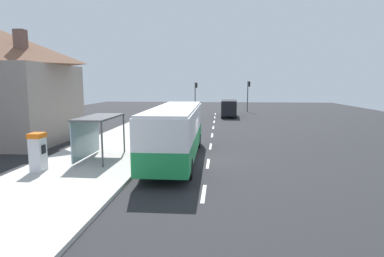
# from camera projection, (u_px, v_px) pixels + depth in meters

# --- Properties ---
(ground_plane) EXTENTS (56.00, 92.00, 0.04)m
(ground_plane) POSITION_uv_depth(u_px,v_px,m) (211.00, 128.00, 32.86)
(ground_plane) COLOR #262628
(sidewalk_platform) EXTENTS (6.20, 30.00, 0.18)m
(sidewalk_platform) POSITION_uv_depth(u_px,v_px,m) (113.00, 149.00, 21.56)
(sidewalk_platform) COLOR beige
(sidewalk_platform) RESTS_ON ground
(lane_stripe_seg_0) EXTENTS (0.16, 2.20, 0.01)m
(lane_stripe_seg_0) POSITION_uv_depth(u_px,v_px,m) (204.00, 194.00, 13.11)
(lane_stripe_seg_0) COLOR silver
(lane_stripe_seg_0) RESTS_ON ground
(lane_stripe_seg_1) EXTENTS (0.16, 2.20, 0.01)m
(lane_stripe_seg_1) POSITION_uv_depth(u_px,v_px,m) (208.00, 164.00, 18.04)
(lane_stripe_seg_1) COLOR silver
(lane_stripe_seg_1) RESTS_ON ground
(lane_stripe_seg_2) EXTENTS (0.16, 2.20, 0.01)m
(lane_stripe_seg_2) POSITION_uv_depth(u_px,v_px,m) (211.00, 146.00, 22.97)
(lane_stripe_seg_2) COLOR silver
(lane_stripe_seg_2) RESTS_ON ground
(lane_stripe_seg_3) EXTENTS (0.16, 2.20, 0.01)m
(lane_stripe_seg_3) POSITION_uv_depth(u_px,v_px,m) (212.00, 135.00, 27.90)
(lane_stripe_seg_3) COLOR silver
(lane_stripe_seg_3) RESTS_ON ground
(lane_stripe_seg_4) EXTENTS (0.16, 2.20, 0.01)m
(lane_stripe_seg_4) POSITION_uv_depth(u_px,v_px,m) (213.00, 128.00, 32.83)
(lane_stripe_seg_4) COLOR silver
(lane_stripe_seg_4) RESTS_ON ground
(lane_stripe_seg_5) EXTENTS (0.16, 2.20, 0.01)m
(lane_stripe_seg_5) POSITION_uv_depth(u_px,v_px,m) (214.00, 122.00, 37.76)
(lane_stripe_seg_5) COLOR silver
(lane_stripe_seg_5) RESTS_ON ground
(lane_stripe_seg_6) EXTENTS (0.16, 2.20, 0.01)m
(lane_stripe_seg_6) POSITION_uv_depth(u_px,v_px,m) (215.00, 117.00, 42.69)
(lane_stripe_seg_6) COLOR silver
(lane_stripe_seg_6) RESTS_ON ground
(lane_stripe_seg_7) EXTENTS (0.16, 2.20, 0.01)m
(lane_stripe_seg_7) POSITION_uv_depth(u_px,v_px,m) (215.00, 114.00, 47.62)
(lane_stripe_seg_7) COLOR silver
(lane_stripe_seg_7) RESTS_ON ground
(bus) EXTENTS (2.63, 11.03, 3.21)m
(bus) POSITION_uv_depth(u_px,v_px,m) (176.00, 130.00, 18.65)
(bus) COLOR #1E8C47
(bus) RESTS_ON ground
(white_van) EXTENTS (2.22, 5.28, 2.30)m
(white_van) POSITION_uv_depth(u_px,v_px,m) (229.00, 107.00, 43.10)
(white_van) COLOR black
(white_van) RESTS_ON ground
(sedan_near) EXTENTS (1.88, 4.42, 1.52)m
(sedan_near) POSITION_uv_depth(u_px,v_px,m) (229.00, 109.00, 47.84)
(sedan_near) COLOR #B7B7BC
(sedan_near) RESTS_ON ground
(ticket_machine) EXTENTS (0.66, 0.76, 1.94)m
(ticket_machine) POSITION_uv_depth(u_px,v_px,m) (38.00, 152.00, 15.76)
(ticket_machine) COLOR silver
(ticket_machine) RESTS_ON sidewalk_platform
(recycling_bin_yellow) EXTENTS (0.52, 0.52, 0.95)m
(recycling_bin_yellow) POSITION_uv_depth(u_px,v_px,m) (141.00, 144.00, 20.46)
(recycling_bin_yellow) COLOR yellow
(recycling_bin_yellow) RESTS_ON sidewalk_platform
(recycling_bin_orange) EXTENTS (0.52, 0.52, 0.95)m
(recycling_bin_orange) POSITION_uv_depth(u_px,v_px,m) (144.00, 142.00, 21.15)
(recycling_bin_orange) COLOR orange
(recycling_bin_orange) RESTS_ON sidewalk_platform
(recycling_bin_blue) EXTENTS (0.52, 0.52, 0.95)m
(recycling_bin_blue) POSITION_uv_depth(u_px,v_px,m) (146.00, 140.00, 21.84)
(recycling_bin_blue) COLOR blue
(recycling_bin_blue) RESTS_ON sidewalk_platform
(traffic_light_near_side) EXTENTS (0.49, 0.28, 4.99)m
(traffic_light_near_side) POSITION_uv_depth(u_px,v_px,m) (248.00, 91.00, 50.69)
(traffic_light_near_side) COLOR #2D2D2D
(traffic_light_near_side) RESTS_ON ground
(traffic_light_far_side) EXTENTS (0.49, 0.28, 4.78)m
(traffic_light_far_side) POSITION_uv_depth(u_px,v_px,m) (196.00, 92.00, 52.24)
(traffic_light_far_side) COLOR #2D2D2D
(traffic_light_far_side) RESTS_ON ground
(house_behind_platform) EXTENTS (9.84, 8.61, 8.67)m
(house_behind_platform) POSITION_uv_depth(u_px,v_px,m) (1.00, 85.00, 24.11)
(house_behind_platform) COLOR gray
(house_behind_platform) RESTS_ON ground
(bus_shelter) EXTENTS (1.80, 4.00, 2.50)m
(bus_shelter) POSITION_uv_depth(u_px,v_px,m) (94.00, 126.00, 18.32)
(bus_shelter) COLOR #4C4C51
(bus_shelter) RESTS_ON sidewalk_platform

